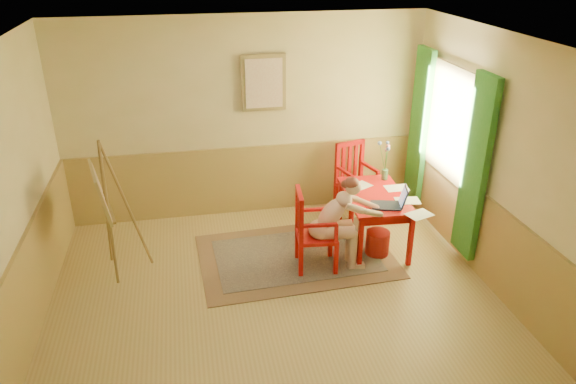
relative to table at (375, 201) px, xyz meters
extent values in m
cube|color=tan|center=(-1.46, -0.95, -0.64)|extent=(5.00, 4.50, 0.02)
cube|color=white|center=(-1.46, -0.95, 2.18)|extent=(5.00, 4.50, 0.02)
cube|color=tan|center=(-1.46, 1.31, 0.77)|extent=(5.00, 0.02, 2.80)
cube|color=tan|center=(-1.46, -3.21, 0.77)|extent=(5.00, 0.02, 2.80)
cube|color=tan|center=(-3.97, -0.95, 0.77)|extent=(0.02, 4.50, 2.80)
cube|color=tan|center=(1.05, -0.95, 0.77)|extent=(0.02, 4.50, 2.80)
cube|color=#A88C4C|center=(-1.46, 1.28, -0.13)|extent=(5.00, 0.04, 1.00)
cube|color=#A88C4C|center=(-3.94, -0.95, -0.13)|extent=(0.04, 4.50, 1.00)
cube|color=#A88C4C|center=(1.02, -0.95, -0.13)|extent=(0.04, 4.50, 1.00)
cube|color=white|center=(1.01, 0.15, 0.92)|extent=(0.02, 1.00, 1.30)
cube|color=olive|center=(0.99, 0.15, 0.92)|extent=(0.03, 1.12, 1.42)
cube|color=#3A7E2E|center=(0.94, -0.63, 0.62)|extent=(0.08, 0.45, 2.20)
cube|color=#3A7E2E|center=(0.94, 0.93, 0.62)|extent=(0.08, 0.45, 2.20)
cube|color=olive|center=(-1.21, 1.26, 1.27)|extent=(0.60, 0.04, 0.76)
cube|color=beige|center=(-1.21, 1.23, 1.27)|extent=(0.50, 0.02, 0.66)
cube|color=#8C7251|center=(-1.05, -0.12, -0.62)|extent=(2.46, 1.70, 0.01)
cube|color=#171A32|center=(-1.05, -0.12, -0.62)|extent=(2.05, 1.28, 0.01)
cube|color=#B00C09|center=(0.00, 0.00, 0.07)|extent=(0.80, 1.25, 0.04)
cube|color=#B00C09|center=(0.00, 0.00, 0.00)|extent=(0.69, 1.14, 0.10)
cube|color=#B00C09|center=(-0.35, -0.53, -0.29)|extent=(0.06, 0.06, 0.68)
cube|color=#B00C09|center=(0.27, -0.57, -0.29)|extent=(0.06, 0.06, 0.68)
cube|color=#B00C09|center=(-0.27, 0.57, -0.29)|extent=(0.06, 0.06, 0.68)
cube|color=#B00C09|center=(0.35, 0.53, -0.29)|extent=(0.06, 0.06, 0.68)
cube|color=#B00C09|center=(-0.86, -0.39, -0.19)|extent=(0.51, 0.49, 0.05)
cube|color=#B00C09|center=(-1.08, -0.56, -0.42)|extent=(0.06, 0.06, 0.41)
cube|color=#B00C09|center=(-0.67, -0.61, -0.42)|extent=(0.06, 0.06, 0.41)
cube|color=#B00C09|center=(-1.04, -0.17, -0.42)|extent=(0.06, 0.06, 0.41)
cube|color=#B00C09|center=(-0.63, -0.21, -0.42)|extent=(0.06, 0.06, 0.41)
cube|color=#B00C09|center=(-1.08, -0.56, 0.11)|extent=(0.06, 0.06, 0.56)
cube|color=#B00C09|center=(-1.04, -0.17, 0.11)|extent=(0.06, 0.06, 0.56)
cube|color=#B00C09|center=(-1.06, -0.37, 0.36)|extent=(0.10, 0.45, 0.06)
cube|color=#B00C09|center=(-1.07, -0.47, 0.09)|extent=(0.04, 0.05, 0.46)
cube|color=#B00C09|center=(-1.06, -0.37, 0.09)|extent=(0.04, 0.05, 0.46)
cube|color=#B00C09|center=(-1.05, -0.27, 0.09)|extent=(0.04, 0.05, 0.46)
cube|color=#B00C09|center=(-0.88, -0.59, 0.05)|extent=(0.42, 0.08, 0.04)
cube|color=#B00C09|center=(-0.68, -0.61, -0.06)|extent=(0.04, 0.04, 0.22)
cube|color=#B00C09|center=(-0.84, -0.19, 0.05)|extent=(0.42, 0.08, 0.04)
cube|color=#B00C09|center=(-0.64, -0.21, -0.06)|extent=(0.04, 0.04, 0.22)
cube|color=#B00C09|center=(0.05, 0.85, -0.18)|extent=(0.57, 0.59, 0.05)
cube|color=#B00C09|center=(-0.21, 1.01, -0.42)|extent=(0.06, 0.06, 0.43)
cube|color=#B00C09|center=(-0.10, 0.59, -0.42)|extent=(0.06, 0.06, 0.43)
cube|color=#B00C09|center=(0.19, 1.12, -0.42)|extent=(0.06, 0.06, 0.43)
cube|color=#B00C09|center=(0.30, 0.70, -0.42)|extent=(0.06, 0.06, 0.43)
cube|color=#B00C09|center=(-0.21, 1.01, 0.14)|extent=(0.06, 0.06, 0.58)
cube|color=#B00C09|center=(0.19, 1.12, 0.14)|extent=(0.06, 0.06, 0.58)
cube|color=#B00C09|center=(-0.01, 1.06, 0.39)|extent=(0.46, 0.17, 0.06)
cube|color=#B00C09|center=(-0.11, 1.04, 0.12)|extent=(0.05, 0.04, 0.48)
cube|color=#B00C09|center=(-0.01, 1.06, 0.12)|extent=(0.05, 0.04, 0.48)
cube|color=#B00C09|center=(0.09, 1.09, 0.12)|extent=(0.05, 0.04, 0.48)
cube|color=#B00C09|center=(-0.15, 0.80, 0.08)|extent=(0.15, 0.43, 0.04)
cube|color=#B00C09|center=(-0.10, 0.60, -0.04)|extent=(0.05, 0.05, 0.23)
cube|color=#B00C09|center=(0.25, 0.91, 0.08)|extent=(0.15, 0.43, 0.04)
cube|color=#B00C09|center=(0.30, 0.71, -0.04)|extent=(0.05, 0.05, 0.23)
ellipsoid|color=#D5A88F|center=(-0.82, -0.40, -0.11)|extent=(0.30, 0.36, 0.21)
cylinder|color=#D5A88F|center=(-0.63, -0.50, -0.12)|extent=(0.43, 0.19, 0.15)
cylinder|color=#D5A88F|center=(-0.62, -0.34, -0.12)|extent=(0.43, 0.19, 0.15)
cylinder|color=#D5A88F|center=(-0.44, -0.52, -0.36)|extent=(0.12, 0.12, 0.47)
cylinder|color=#D5A88F|center=(-0.42, -0.36, -0.36)|extent=(0.12, 0.12, 0.47)
cube|color=#D5A88F|center=(-0.38, -0.53, -0.60)|extent=(0.20, 0.10, 0.07)
cube|color=#D5A88F|center=(-0.36, -0.36, -0.60)|extent=(0.20, 0.10, 0.07)
ellipsoid|color=#D5A88F|center=(-0.68, -0.41, 0.10)|extent=(0.48, 0.32, 0.49)
ellipsoid|color=#D5A88F|center=(-0.54, -0.43, 0.28)|extent=(0.21, 0.30, 0.17)
sphere|color=#D5A88F|center=(-0.45, -0.44, 0.43)|extent=(0.21, 0.21, 0.19)
ellipsoid|color=#5E2920|center=(-0.47, -0.44, 0.48)|extent=(0.19, 0.20, 0.13)
sphere|color=#5E2920|center=(-0.54, -0.43, 0.47)|extent=(0.11, 0.11, 0.10)
cylinder|color=#D5A88F|center=(-0.47, -0.57, 0.23)|extent=(0.22, 0.12, 0.14)
cylinder|color=#D5A88F|center=(-0.26, -0.58, 0.15)|extent=(0.28, 0.11, 0.16)
sphere|color=#D5A88F|center=(-0.38, -0.59, 0.20)|extent=(0.09, 0.09, 0.08)
sphere|color=#D5A88F|center=(-0.14, -0.56, 0.10)|extent=(0.08, 0.08, 0.07)
cylinder|color=#D5A88F|center=(-0.44, -0.30, 0.23)|extent=(0.21, 0.08, 0.14)
cylinder|color=#D5A88F|center=(-0.24, -0.34, 0.15)|extent=(0.28, 0.16, 0.16)
sphere|color=#D5A88F|center=(-0.35, -0.30, 0.20)|extent=(0.09, 0.09, 0.08)
sphere|color=#D5A88F|center=(-0.12, -0.38, 0.10)|extent=(0.08, 0.08, 0.07)
cube|color=#1E2338|center=(0.01, -0.34, 0.10)|extent=(0.40, 0.33, 0.02)
cube|color=#2D3342|center=(0.01, -0.34, 0.10)|extent=(0.34, 0.27, 0.00)
cube|color=#1E2338|center=(0.21, -0.39, 0.23)|extent=(0.13, 0.26, 0.24)
cube|color=#99BFF2|center=(0.20, -0.39, 0.22)|extent=(0.10, 0.21, 0.19)
cube|color=white|center=(0.32, -0.63, 0.09)|extent=(0.35, 0.30, 0.00)
cube|color=white|center=(0.34, 0.12, 0.09)|extent=(0.30, 0.22, 0.00)
cube|color=white|center=(-0.11, 0.28, 0.09)|extent=(0.36, 0.32, 0.00)
cube|color=white|center=(0.33, -0.26, 0.09)|extent=(0.32, 0.25, 0.00)
cylinder|color=#3F724C|center=(0.28, 0.42, 0.16)|extent=(0.10, 0.10, 0.14)
cylinder|color=#3F7233|center=(0.25, 0.47, 0.40)|extent=(0.08, 0.10, 0.37)
sphere|color=#728CD8|center=(0.21, 0.51, 0.58)|extent=(0.07, 0.07, 0.06)
cylinder|color=#3F7233|center=(0.27, 0.38, 0.40)|extent=(0.04, 0.09, 0.39)
sphere|color=pink|center=(0.26, 0.34, 0.60)|extent=(0.05, 0.05, 0.04)
cylinder|color=#3F7233|center=(0.29, 0.44, 0.35)|extent=(0.02, 0.04, 0.29)
sphere|color=pink|center=(0.29, 0.46, 0.50)|extent=(0.05, 0.05, 0.05)
cylinder|color=#3F7233|center=(0.27, 0.37, 0.39)|extent=(0.04, 0.12, 0.36)
sphere|color=#728CD8|center=(0.26, 0.31, 0.57)|extent=(0.06, 0.06, 0.05)
cylinder|color=#3F7233|center=(0.31, 0.47, 0.37)|extent=(0.06, 0.09, 0.32)
sphere|color=pink|center=(0.34, 0.51, 0.53)|extent=(0.06, 0.06, 0.05)
cylinder|color=#3F7233|center=(0.30, 0.45, 0.37)|extent=(0.04, 0.05, 0.33)
sphere|color=pink|center=(0.31, 0.47, 0.54)|extent=(0.05, 0.05, 0.04)
cylinder|color=#3F7233|center=(0.30, 0.47, 0.39)|extent=(0.05, 0.10, 0.37)
sphere|color=#728CD8|center=(0.32, 0.52, 0.58)|extent=(0.05, 0.05, 0.04)
cylinder|color=red|center=(-0.02, -0.26, -0.47)|extent=(0.40, 0.40, 0.32)
cylinder|color=olive|center=(-3.22, -0.13, 0.20)|extent=(0.05, 0.31, 1.67)
cylinder|color=olive|center=(-3.28, 0.13, 0.20)|extent=(0.15, 0.30, 1.67)
cylinder|color=olive|center=(-3.03, 0.05, 0.20)|extent=(0.43, 0.13, 1.68)
cylinder|color=olive|center=(-3.27, -0.01, 0.14)|extent=(0.13, 0.46, 0.03)
cube|color=olive|center=(-3.22, 0.01, 0.14)|extent=(0.16, 0.50, 0.03)
cube|color=olive|center=(-3.29, -0.01, 0.43)|extent=(0.29, 0.75, 0.56)
cube|color=beige|center=(-3.27, -0.01, 0.43)|extent=(0.24, 0.67, 0.48)
camera|label=1|loc=(-2.29, -5.79, 3.01)|focal=33.50mm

